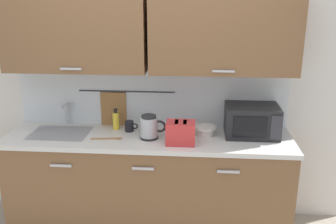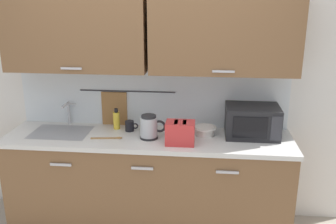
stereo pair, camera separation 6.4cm
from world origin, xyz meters
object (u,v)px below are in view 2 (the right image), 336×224
(mixing_bowl, at_px, (205,130))
(wooden_spoon, at_px, (110,138))
(electric_kettle, at_px, (149,127))
(toaster, at_px, (180,133))
(dish_soap_bottle, at_px, (116,120))
(microwave, at_px, (252,121))
(mug_near_sink, at_px, (130,126))

(mixing_bowl, xyz_separation_m, wooden_spoon, (-0.81, -0.17, -0.04))
(electric_kettle, height_order, toaster, electric_kettle)
(dish_soap_bottle, bearing_deg, toaster, -26.03)
(dish_soap_bottle, height_order, toaster, dish_soap_bottle)
(toaster, relative_size, wooden_spoon, 0.93)
(microwave, relative_size, mug_near_sink, 3.83)
(dish_soap_bottle, bearing_deg, microwave, -2.50)
(electric_kettle, relative_size, dish_soap_bottle, 1.16)
(mug_near_sink, distance_m, wooden_spoon, 0.25)
(mixing_bowl, relative_size, wooden_spoon, 0.77)
(electric_kettle, bearing_deg, dish_soap_bottle, 149.05)
(microwave, relative_size, toaster, 1.80)
(mug_near_sink, height_order, wooden_spoon, mug_near_sink)
(mug_near_sink, bearing_deg, dish_soap_bottle, 162.02)
(dish_soap_bottle, bearing_deg, wooden_spoon, -89.31)
(dish_soap_bottle, height_order, mug_near_sink, dish_soap_bottle)
(electric_kettle, relative_size, mixing_bowl, 1.06)
(toaster, bearing_deg, electric_kettle, 160.65)
(wooden_spoon, bearing_deg, electric_kettle, 8.43)
(mug_near_sink, relative_size, mixing_bowl, 0.56)
(dish_soap_bottle, distance_m, mixing_bowl, 0.82)
(electric_kettle, xyz_separation_m, dish_soap_bottle, (-0.34, 0.20, -0.01))
(dish_soap_bottle, distance_m, mug_near_sink, 0.15)
(microwave, bearing_deg, mug_near_sink, 179.47)
(dish_soap_bottle, relative_size, mug_near_sink, 1.63)
(mixing_bowl, bearing_deg, wooden_spoon, -167.85)
(wooden_spoon, bearing_deg, toaster, -4.38)
(dish_soap_bottle, bearing_deg, electric_kettle, -30.95)
(electric_kettle, bearing_deg, mixing_bowl, 14.71)
(microwave, height_order, dish_soap_bottle, microwave)
(microwave, height_order, electric_kettle, microwave)
(electric_kettle, relative_size, wooden_spoon, 0.82)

